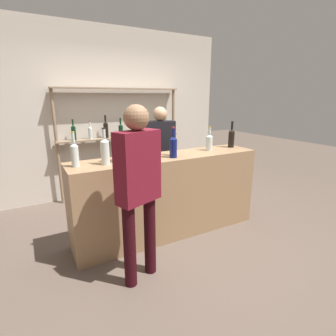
{
  "coord_description": "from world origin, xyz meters",
  "views": [
    {
      "loc": [
        -1.48,
        -2.67,
        1.69
      ],
      "look_at": [
        0.0,
        0.0,
        0.85
      ],
      "focal_mm": 28.0,
      "sensor_mm": 36.0,
      "label": 1
    }
  ],
  "objects": [
    {
      "name": "ground_plane",
      "position": [
        0.0,
        0.0,
        0.0
      ],
      "size": [
        16.0,
        16.0,
        0.0
      ],
      "primitive_type": "plane",
      "color": "brown"
    },
    {
      "name": "bar_counter",
      "position": [
        0.0,
        0.0,
        0.5
      ],
      "size": [
        2.34,
        0.52,
        1.01
      ],
      "primitive_type": "cube",
      "color": "#997551",
      "rests_on": "ground_plane"
    },
    {
      "name": "back_wall",
      "position": [
        0.0,
        1.86,
        1.4
      ],
      "size": [
        3.94,
        0.12,
        2.8
      ],
      "primitive_type": "cube",
      "color": "beige",
      "rests_on": "ground_plane"
    },
    {
      "name": "back_shelf",
      "position": [
        0.01,
        1.68,
        1.2
      ],
      "size": [
        2.13,
        0.18,
        1.83
      ],
      "color": "#897056",
      "rests_on": "ground_plane"
    },
    {
      "name": "counter_bottle_0",
      "position": [
        0.01,
        -0.11,
        1.14
      ],
      "size": [
        0.09,
        0.09,
        0.35
      ],
      "color": "#0F1956",
      "rests_on": "bar_counter"
    },
    {
      "name": "counter_bottle_1",
      "position": [
        -0.77,
        -0.05,
        1.15
      ],
      "size": [
        0.09,
        0.09,
        0.38
      ],
      "color": "silver",
      "rests_on": "bar_counter"
    },
    {
      "name": "counter_bottle_2",
      "position": [
        1.04,
        0.06,
        1.14
      ],
      "size": [
        0.08,
        0.08,
        0.36
      ],
      "color": "black",
      "rests_on": "bar_counter"
    },
    {
      "name": "counter_bottle_3",
      "position": [
        -1.06,
        0.01,
        1.14
      ],
      "size": [
        0.08,
        0.08,
        0.35
      ],
      "color": "silver",
      "rests_on": "bar_counter"
    },
    {
      "name": "counter_bottle_4",
      "position": [
        0.07,
        -0.01,
        1.13
      ],
      "size": [
        0.07,
        0.07,
        0.34
      ],
      "color": "black",
      "rests_on": "bar_counter"
    },
    {
      "name": "counter_bottle_5",
      "position": [
        0.63,
        0.03,
        1.12
      ],
      "size": [
        0.08,
        0.08,
        0.31
      ],
      "color": "silver",
      "rests_on": "bar_counter"
    },
    {
      "name": "wine_glass",
      "position": [
        -0.73,
        0.07,
        1.13
      ],
      "size": [
        0.08,
        0.08,
        0.16
      ],
      "color": "silver",
      "rests_on": "bar_counter"
    },
    {
      "name": "cork_jar",
      "position": [
        -0.6,
        0.02,
        1.08
      ],
      "size": [
        0.14,
        0.14,
        0.14
      ],
      "color": "silver",
      "rests_on": "bar_counter"
    },
    {
      "name": "customer_left",
      "position": [
        -0.65,
        -0.64,
        0.97
      ],
      "size": [
        0.43,
        0.3,
        1.63
      ],
      "rotation": [
        0.0,
        0.0,
        1.92
      ],
      "color": "black",
      "rests_on": "ground_plane"
    },
    {
      "name": "server_behind_counter",
      "position": [
        0.3,
        0.77,
        0.9
      ],
      "size": [
        0.46,
        0.3,
        1.55
      ],
      "rotation": [
        0.0,
        0.0,
        -1.86
      ],
      "color": "black",
      "rests_on": "ground_plane"
    }
  ]
}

